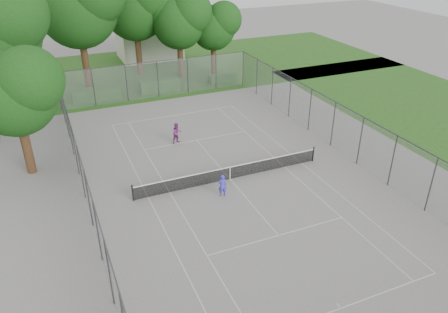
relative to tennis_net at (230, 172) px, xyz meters
name	(u,v)px	position (x,y,z in m)	size (l,w,h in m)	color
ground	(230,179)	(0.00, 0.00, -0.51)	(120.00, 120.00, 0.00)	slate
grass_far	(138,72)	(0.00, 26.00, -0.51)	(60.00, 20.00, 0.00)	#224D16
court_markings	(230,179)	(0.00, 0.00, -0.50)	(11.03, 23.83, 0.01)	beige
tennis_net	(230,172)	(0.00, 0.00, 0.00)	(12.87, 0.10, 1.10)	black
perimeter_fence	(230,155)	(0.00, 0.00, 1.30)	(18.08, 34.08, 3.52)	#38383D
tree_far_left	(78,1)	(-5.79, 21.97, 7.98)	(8.59, 7.85, 12.35)	#3C2415
tree_far_midleft	(135,3)	(0.24, 25.06, 7.04)	(7.65, 6.98, 10.99)	#3C2415
tree_far_midright	(180,18)	(4.09, 22.21, 5.72)	(6.31, 5.77, 9.08)	#3C2415
tree_far_right	(214,24)	(7.81, 21.91, 4.87)	(5.46, 4.98, 7.85)	#3C2415
tree_side_front	(14,89)	(-11.80, 6.10, 5.38)	(5.97, 5.45, 8.58)	#3C2415
hedge_left	(97,94)	(-5.65, 18.49, 0.06)	(4.54, 1.36, 1.13)	#1F4D18
hedge_mid	(160,86)	(0.48, 18.39, 0.11)	(3.96, 1.13, 1.24)	#1F4D18
hedge_right	(222,78)	(7.35, 18.60, -0.07)	(2.92, 1.07, 0.88)	#1F4D18
house	(148,28)	(2.92, 31.33, 3.16)	(7.32, 5.68, 9.12)	beige
girl_player	(222,185)	(-1.23, -1.59, 0.22)	(0.53, 0.35, 1.46)	#3F38D3
woman_player	(177,133)	(-1.48, 6.58, 0.29)	(0.78, 0.61, 1.60)	#802A75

